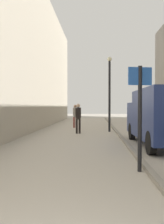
% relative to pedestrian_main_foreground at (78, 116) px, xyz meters
% --- Properties ---
extents(ground_plane, '(80.00, 80.00, 0.00)m').
position_rel_pedestrian_main_foreground_xyz_m(ground_plane, '(0.76, -1.00, -1.02)').
color(ground_plane, '#A8A093').
extents(building_facade_left, '(2.03, 40.00, 10.57)m').
position_rel_pedestrian_main_foreground_xyz_m(building_facade_left, '(-3.86, -1.00, 4.26)').
color(building_facade_left, '#BCB29E').
rests_on(building_facade_left, ground_plane).
extents(kerb_strip, '(0.16, 40.00, 0.12)m').
position_rel_pedestrian_main_foreground_xyz_m(kerb_strip, '(2.34, -1.00, -0.96)').
color(kerb_strip, gray).
rests_on(kerb_strip, ground_plane).
extents(pedestrian_main_foreground, '(0.33, 0.27, 1.77)m').
position_rel_pedestrian_main_foreground_xyz_m(pedestrian_main_foreground, '(0.00, 0.00, 0.00)').
color(pedestrian_main_foreground, black).
rests_on(pedestrian_main_foreground, ground_plane).
extents(pedestrian_mid_block, '(0.34, 0.23, 1.74)m').
position_rel_pedestrian_main_foreground_xyz_m(pedestrian_mid_block, '(-0.51, 3.93, -0.02)').
color(pedestrian_mid_block, maroon).
rests_on(pedestrian_mid_block, ground_plane).
extents(delivery_van, '(2.12, 5.41, 2.27)m').
position_rel_pedestrian_main_foreground_xyz_m(delivery_van, '(3.73, -4.48, 0.20)').
color(delivery_van, navy).
rests_on(delivery_van, ground_plane).
extents(street_sign_post, '(0.59, 0.15, 2.60)m').
position_rel_pedestrian_main_foreground_xyz_m(street_sign_post, '(2.13, -8.47, 0.52)').
color(street_sign_post, black).
rests_on(street_sign_post, ground_plane).
extents(lamp_post, '(0.28, 0.28, 4.76)m').
position_rel_pedestrian_main_foreground_xyz_m(lamp_post, '(1.91, 1.19, 1.70)').
color(lamp_post, black).
rests_on(lamp_post, ground_plane).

